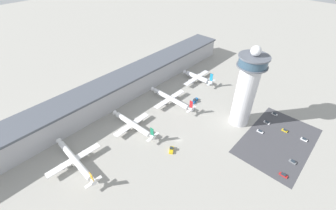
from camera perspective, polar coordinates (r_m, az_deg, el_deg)
The scene contains 17 objects.
ground_plane at distance 156.92m, azimuth 2.68°, elevation -8.79°, with size 1000.00×1000.00×0.00m, color #9E9B93.
terminal_building at distance 192.16m, azimuth -13.39°, elevation 3.69°, with size 262.87×25.00×19.04m.
control_tower at distance 161.38m, azimuth 19.30°, elevation 3.98°, with size 19.60×19.60×60.07m.
parking_lot_surface at distance 173.52m, azimuth 26.17°, elevation -8.13°, with size 64.00×40.00×0.01m, color #424247.
airplane_gate_alpha at distance 150.59m, azimuth -22.61°, elevation -12.72°, with size 34.25×45.47×12.14m.
airplane_gate_bravo at distance 164.02m, azimuth -8.96°, elevation -4.86°, with size 30.85×41.63×12.13m.
airplane_gate_charlie at distance 186.02m, azimuth 0.68°, elevation 1.61°, with size 33.26×44.37×12.36m.
airplane_gate_delta at distance 217.03m, azimuth 7.45°, elevation 6.99°, with size 34.85×32.39×13.63m.
service_truck_catering at distance 190.71m, azimuth 6.84°, elevation 1.11°, with size 8.29×3.63×3.01m.
service_truck_fuel at distance 149.36m, azimuth 0.87°, elevation -11.30°, with size 6.14×5.22×2.73m.
car_black_suv at distance 194.99m, azimuth 25.42°, elevation -2.09°, with size 1.94×4.50×1.46m.
car_red_hatchback at distance 184.22m, azimuth 23.79°, elevation -4.08°, with size 1.88×4.67×1.54m.
car_silver_sedan at distance 174.68m, azimuth 22.35°, elevation -6.21°, with size 1.79×4.52×1.44m.
car_green_van at distance 182.04m, azimuth 31.27°, elevation -7.48°, with size 1.98×4.38×1.59m.
car_yellow_taxi at distance 153.66m, azimuth 27.24°, elevation -15.53°, with size 1.81×4.75×1.40m.
car_maroon_suv at distance 163.22m, azimuth 29.09°, elevation -12.46°, with size 1.98×4.29×1.52m.
car_grey_coupe at distance 182.82m, azimuth 27.52°, elevation -5.75°, with size 1.91×4.07×1.51m.
Camera 1 is at (-84.87, -67.77, 113.26)m, focal length 24.00 mm.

